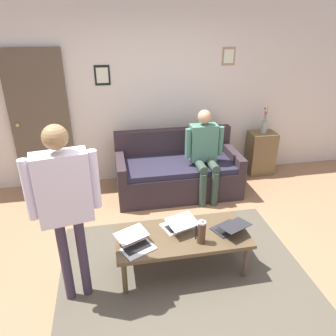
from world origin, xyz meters
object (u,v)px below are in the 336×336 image
object	(u,v)px
laptop_left	(230,227)
french_press	(201,232)
coffee_table	(182,238)
person_standing	(64,196)
couch	(177,172)
person_seated	(205,150)
interior_door	(41,123)
laptop_center	(179,225)
laptop_right	(136,244)
flower_vase	(264,125)
side_shelf	(261,153)

from	to	relation	value
laptop_left	french_press	size ratio (longest dim) A/B	1.50
coffee_table	laptop_left	distance (m)	0.50
french_press	person_standing	distance (m)	1.32
couch	person_seated	xyz separation A→B (m)	(-0.34, 0.23, 0.42)
interior_door	laptop_center	world-z (taller)	interior_door
coffee_table	french_press	bearing A→B (deg)	136.63
coffee_table	person_seated	world-z (taller)	person_seated
coffee_table	laptop_right	bearing A→B (deg)	12.46
interior_door	laptop_left	size ratio (longest dim) A/B	5.09
french_press	person_seated	xyz separation A→B (m)	(-0.49, -1.57, 0.18)
couch	flower_vase	distance (m)	1.63
laptop_left	side_shelf	size ratio (longest dim) A/B	0.57
interior_door	side_shelf	xyz separation A→B (m)	(-3.41, 0.18, -0.67)
couch	side_shelf	bearing A→B (deg)	-166.71
laptop_left	side_shelf	bearing A→B (deg)	-122.87
laptop_right	coffee_table	bearing A→B (deg)	-167.54
couch	laptop_right	size ratio (longest dim) A/B	4.29
laptop_right	person_seated	world-z (taller)	person_seated
interior_door	couch	distance (m)	2.11
couch	laptop_right	world-z (taller)	couch
laptop_center	person_standing	xyz separation A→B (m)	(1.04, 0.30, 0.63)
side_shelf	person_standing	distance (m)	3.67
laptop_right	person_standing	distance (m)	0.85
laptop_left	person_standing	distance (m)	1.67
laptop_left	laptop_right	xyz separation A→B (m)	(0.97, 0.08, -0.00)
interior_door	laptop_left	xyz separation A→B (m)	(-2.10, 2.20, -0.56)
french_press	side_shelf	size ratio (longest dim) A/B	0.38
interior_door	laptop_right	size ratio (longest dim) A/B	4.93
couch	side_shelf	world-z (taller)	couch
person_standing	couch	bearing A→B (deg)	-126.48
person_seated	laptop_center	bearing A→B (deg)	63.33
coffee_table	laptop_left	xyz separation A→B (m)	(-0.49, 0.02, 0.08)
laptop_left	french_press	xyz separation A→B (m)	(0.34, 0.12, 0.08)
interior_door	flower_vase	world-z (taller)	interior_door
interior_door	couch	world-z (taller)	interior_door
laptop_right	side_shelf	world-z (taller)	side_shelf
laptop_left	laptop_center	world-z (taller)	laptop_center
flower_vase	person_seated	size ratio (longest dim) A/B	0.33
person_standing	person_seated	bearing A→B (deg)	-136.52
french_press	person_seated	bearing A→B (deg)	-107.32
person_standing	person_seated	xyz separation A→B (m)	(-1.69, -1.61, -0.37)
interior_door	person_standing	distance (m)	2.43
laptop_left	side_shelf	distance (m)	2.42
couch	interior_door	bearing A→B (deg)	-15.53
interior_door	couch	xyz separation A→B (m)	(-1.91, 0.53, -0.72)
french_press	side_shelf	xyz separation A→B (m)	(-1.65, -2.15, -0.19)
coffee_table	side_shelf	size ratio (longest dim) A/B	1.90
interior_door	flower_vase	bearing A→B (deg)	177.01
coffee_table	person_standing	size ratio (longest dim) A/B	0.79
side_shelf	person_seated	distance (m)	1.35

